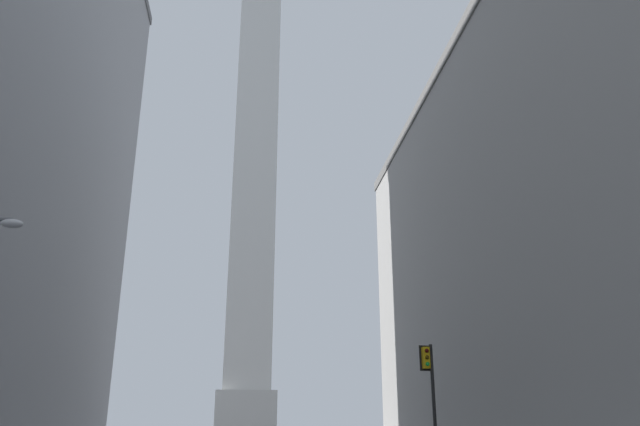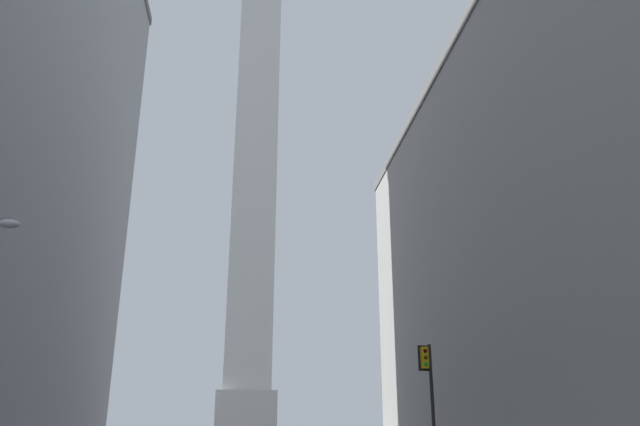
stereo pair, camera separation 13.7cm
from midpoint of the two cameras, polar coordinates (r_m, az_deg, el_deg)
name	(u,v)px [view 1 (the left image)]	position (r m, az deg, el deg)	size (l,w,h in m)	color
obelisk	(255,172)	(94.91, -6.02, 3.78)	(7.91, 7.91, 81.06)	silver
traffic_light_mid_right	(430,384)	(34.04, 9.93, -15.15)	(0.79, 0.52, 5.96)	black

